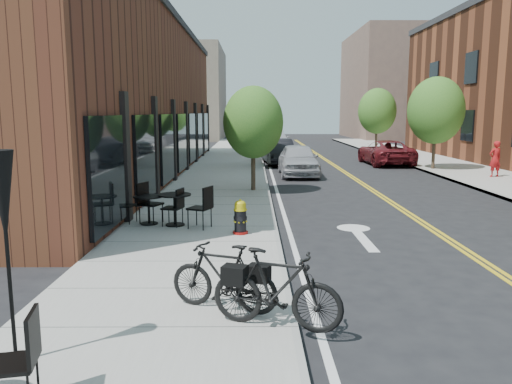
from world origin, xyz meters
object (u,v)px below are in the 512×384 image
object	(u,v)px
parked_car_b	(278,152)
parked_car_far	(385,152)
fire_hydrant	(240,217)
parked_car_a	(298,160)
bistro_set_c	(149,206)
bicycle_right	(277,289)
bistro_set_b	(175,205)
pedestrian	(495,159)
patio_umbrella	(4,213)
bicycle_left	(223,277)
parked_car_c	(274,141)

from	to	relation	value
parked_car_b	parked_car_far	world-z (taller)	parked_car_b
parked_car_b	fire_hydrant	bearing A→B (deg)	-102.19
fire_hydrant	parked_car_a	size ratio (longest dim) A/B	0.19
bistro_set_c	parked_car_far	bearing A→B (deg)	72.87
bistro_set_c	parked_car_b	world-z (taller)	parked_car_b
bicycle_right	bistro_set_b	xyz separation A→B (m)	(-2.30, 6.14, -0.01)
pedestrian	patio_umbrella	bearing A→B (deg)	37.85
parked_car_b	bicycle_left	bearing A→B (deg)	-101.27
parked_car_c	bicycle_right	bearing A→B (deg)	-94.22
fire_hydrant	pedestrian	world-z (taller)	pedestrian
fire_hydrant	patio_umbrella	size ratio (longest dim) A/B	0.34
bistro_set_c	parked_car_a	xyz separation A→B (m)	(4.82, 10.91, 0.15)
bistro_set_b	parked_car_b	distance (m)	16.62
parked_car_a	parked_car_c	world-z (taller)	parked_car_c
bicycle_left	parked_car_c	size ratio (longest dim) A/B	0.30
bistro_set_b	parked_car_b	size ratio (longest dim) A/B	0.45
parked_car_a	parked_car_b	size ratio (longest dim) A/B	1.00
patio_umbrella	pedestrian	distance (m)	21.50
parked_car_b	bistro_set_b	bearing A→B (deg)	-108.30
bicycle_left	parked_car_a	world-z (taller)	parked_car_a
bicycle_left	pedestrian	xyz separation A→B (m)	(11.22, 15.16, 0.30)
bicycle_left	parked_car_b	size ratio (longest dim) A/B	0.37
bistro_set_c	parked_car_far	world-z (taller)	parked_car_far
parked_car_a	pedestrian	size ratio (longest dim) A/B	2.77
fire_hydrant	bicycle_right	world-z (taller)	bicycle_right
fire_hydrant	parked_car_b	world-z (taller)	parked_car_b
pedestrian	parked_car_c	bearing A→B (deg)	-73.67
bistro_set_c	parked_car_b	xyz separation A→B (m)	(4.15, 16.11, 0.13)
bistro_set_b	parked_car_far	xyz separation A→B (m)	(9.59, 16.08, 0.05)
bicycle_left	patio_umbrella	bearing A→B (deg)	-35.21
fire_hydrant	parked_car_b	bearing A→B (deg)	93.66
bicycle_right	parked_car_far	bearing A→B (deg)	0.88
bistro_set_b	parked_car_c	size ratio (longest dim) A/B	0.36
bicycle_left	pedestrian	size ratio (longest dim) A/B	1.04
bistro_set_c	parked_car_a	world-z (taller)	parked_car_a
bistro_set_b	bistro_set_c	bearing A→B (deg)	-168.76
bicycle_right	bistro_set_c	xyz separation A→B (m)	(-2.99, 6.28, -0.06)
bistro_set_c	parked_car_a	distance (m)	11.93
bicycle_right	parked_car_a	bearing A→B (deg)	12.97
parked_car_a	bicycle_right	bearing A→B (deg)	-96.08
parked_car_c	bistro_set_c	bearing A→B (deg)	-101.35
bicycle_right	bicycle_left	bearing A→B (deg)	69.31
bicycle_left	parked_car_c	xyz separation A→B (m)	(2.04, 31.45, 0.19)
fire_hydrant	pedestrian	xyz separation A→B (m)	(11.10, 10.52, 0.41)
bistro_set_b	parked_car_b	world-z (taller)	parked_car_b
fire_hydrant	pedestrian	bearing A→B (deg)	53.04
parked_car_a	parked_car_c	bearing A→B (deg)	92.03
bistro_set_b	bicycle_left	bearing A→B (deg)	-50.92
patio_umbrella	pedestrian	bearing A→B (deg)	50.93
parked_car_c	parked_car_far	world-z (taller)	parked_car_c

